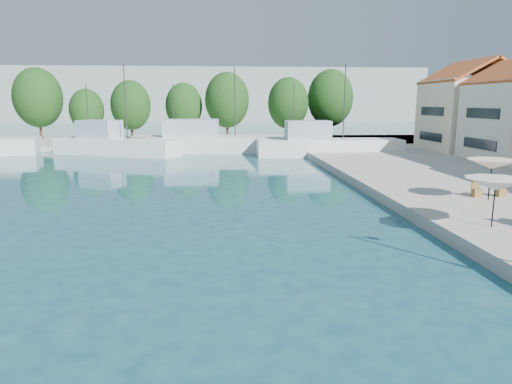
{
  "coord_description": "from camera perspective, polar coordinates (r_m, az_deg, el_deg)",
  "views": [
    {
      "loc": [
        -3.36,
        2.95,
        5.75
      ],
      "look_at": [
        -1.45,
        26.0,
        1.19
      ],
      "focal_mm": 32.0,
      "sensor_mm": 36.0,
      "label": 1
    }
  ],
  "objects": [
    {
      "name": "quay_far",
      "position": [
        64.45,
        -8.9,
        6.16
      ],
      "size": [
        90.0,
        16.0,
        0.6
      ],
      "primitive_type": "cube",
      "color": "#9D968E",
      "rests_on": "ground"
    },
    {
      "name": "hill_west",
      "position": [
        159.31,
        -14.67,
        11.6
      ],
      "size": [
        180.0,
        40.0,
        16.0
      ],
      "primitive_type": "cube",
      "color": "#919E95",
      "rests_on": "ground"
    },
    {
      "name": "hill_east",
      "position": [
        182.28,
        9.2,
        11.09
      ],
      "size": [
        140.0,
        40.0,
        12.0
      ],
      "primitive_type": "cube",
      "color": "#919E95",
      "rests_on": "ground"
    },
    {
      "name": "building_06",
      "position": [
        55.3,
        25.31,
        9.84
      ],
      "size": [
        9.0,
        8.8,
        10.2
      ],
      "color": "beige",
      "rests_on": "quay_right"
    },
    {
      "name": "trawler_02",
      "position": [
        53.55,
        -17.34,
        5.63
      ],
      "size": [
        14.71,
        9.23,
        10.2
      ],
      "rotation": [
        0.0,
        0.0,
        -0.41
      ],
      "color": "white",
      "rests_on": "ground"
    },
    {
      "name": "trawler_03",
      "position": [
        54.5,
        -5.35,
        6.17
      ],
      "size": [
        20.84,
        6.58,
        10.2
      ],
      "rotation": [
        0.0,
        0.0,
        -0.06
      ],
      "color": "silver",
      "rests_on": "ground"
    },
    {
      "name": "trawler_04",
      "position": [
        50.72,
        8.62,
        5.73
      ],
      "size": [
        15.76,
        4.43,
        10.2
      ],
      "rotation": [
        0.0,
        0.0,
        -0.02
      ],
      "color": "silver",
      "rests_on": "ground"
    },
    {
      "name": "tree_02",
      "position": [
        73.58,
        -25.61,
        10.59
      ],
      "size": [
        6.79,
        6.79,
        10.06
      ],
      "color": "#3F2B19",
      "rests_on": "quay_far"
    },
    {
      "name": "tree_03",
      "position": [
        69.46,
        -20.41,
        9.56
      ],
      "size": [
        4.75,
        4.75,
        7.03
      ],
      "color": "#3F2B19",
      "rests_on": "quay_far"
    },
    {
      "name": "tree_04",
      "position": [
        67.56,
        -15.39,
        10.41
      ],
      "size": [
        5.55,
        5.55,
        8.22
      ],
      "color": "#3F2B19",
      "rests_on": "quay_far"
    },
    {
      "name": "tree_05",
      "position": [
        68.95,
        -9.01,
        10.56
      ],
      "size": [
        5.39,
        5.39,
        7.98
      ],
      "color": "#3F2B19",
      "rests_on": "quay_far"
    },
    {
      "name": "tree_06",
      "position": [
        67.64,
        -3.65,
        11.4
      ],
      "size": [
        6.4,
        6.4,
        9.47
      ],
      "color": "#3F2B19",
      "rests_on": "quay_far"
    },
    {
      "name": "tree_07",
      "position": [
        67.33,
        4.04,
        11.02
      ],
      "size": [
        5.89,
        5.89,
        8.72
      ],
      "color": "#3F2B19",
      "rests_on": "quay_far"
    },
    {
      "name": "tree_08",
      "position": [
        70.22,
        9.27,
        11.51
      ],
      "size": [
        6.75,
        6.75,
        9.99
      ],
      "color": "#3F2B19",
      "rests_on": "quay_far"
    },
    {
      "name": "umbrella_white",
      "position": [
        21.31,
        27.77,
        0.87
      ],
      "size": [
        2.55,
        2.55,
        2.07
      ],
      "color": "black",
      "rests_on": "quay_right"
    },
    {
      "name": "umbrella_cream",
      "position": [
        27.07,
        27.4,
        3.12
      ],
      "size": [
        2.62,
        2.62,
        2.21
      ],
      "color": "black",
      "rests_on": "quay_right"
    },
    {
      "name": "cafe_table_03",
      "position": [
        28.39,
        27.07,
        0.05
      ],
      "size": [
        1.82,
        0.7,
        0.76
      ],
      "color": "black",
      "rests_on": "quay_right"
    }
  ]
}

